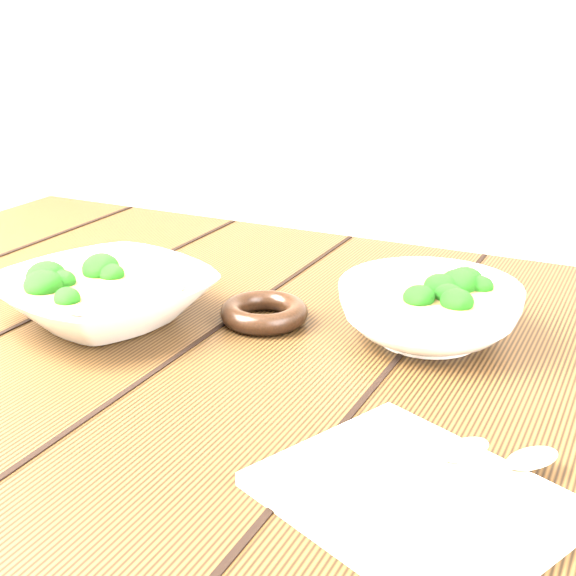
# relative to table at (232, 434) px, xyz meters

# --- Properties ---
(table) EXTENTS (1.20, 0.80, 0.75)m
(table) POSITION_rel_table_xyz_m (0.00, 0.00, 0.00)
(table) COLOR #3A2510
(table) RESTS_ON ground
(soup_bowl_front) EXTENTS (0.28, 0.28, 0.06)m
(soup_bowl_front) POSITION_rel_table_xyz_m (-0.14, -0.02, 0.15)
(soup_bowl_front) COLOR silver
(soup_bowl_front) RESTS_ON table
(soup_bowl_back) EXTENTS (0.23, 0.23, 0.07)m
(soup_bowl_back) POSITION_rel_table_xyz_m (0.19, 0.09, 0.15)
(soup_bowl_back) COLOR silver
(soup_bowl_back) RESTS_ON table
(trivet) EXTENTS (0.13, 0.13, 0.02)m
(trivet) POSITION_rel_table_xyz_m (0.02, 0.05, 0.13)
(trivet) COLOR black
(trivet) RESTS_ON table
(napkin) EXTENTS (0.25, 0.23, 0.01)m
(napkin) POSITION_rel_table_xyz_m (0.27, -0.20, 0.13)
(napkin) COLOR beige
(napkin) RESTS_ON table
(spoon_left) EXTENTS (0.09, 0.16, 0.01)m
(spoon_left) POSITION_rel_table_xyz_m (0.27, -0.17, 0.13)
(spoon_left) COLOR #B9B4A3
(spoon_left) RESTS_ON napkin
(spoon_right) EXTENTS (0.10, 0.15, 0.01)m
(spoon_right) POSITION_rel_table_xyz_m (0.32, -0.15, 0.13)
(spoon_right) COLOR #B9B4A3
(spoon_right) RESTS_ON napkin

